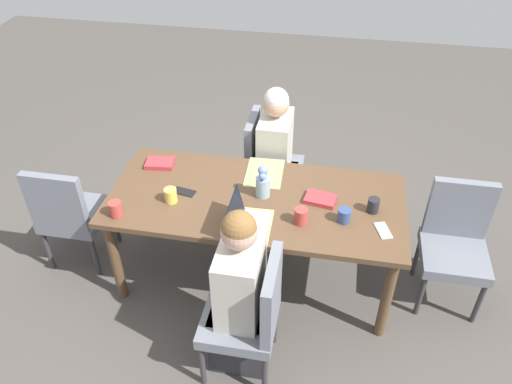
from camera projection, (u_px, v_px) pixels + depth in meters
ground_plane at (256, 274)px, 3.87m from camera, size 10.00×10.00×0.00m
dining_table at (256, 207)px, 3.46m from camera, size 1.99×0.90×0.75m
chair_far_left_near at (267, 161)px, 4.19m from camera, size 0.44×0.44×0.90m
person_far_left_near at (275, 164)px, 4.11m from camera, size 0.36×0.40×1.19m
chair_near_left_mid at (251, 313)px, 2.95m from camera, size 0.44×0.44×0.90m
person_near_left_mid at (241, 300)px, 2.99m from camera, size 0.36×0.40×1.19m
chair_head_left_left_far at (69, 212)px, 3.68m from camera, size 0.44×0.44×0.90m
chair_head_right_right_near at (456, 239)px, 3.45m from camera, size 0.44×0.44×0.90m
flower_vase at (263, 182)px, 3.36m from camera, size 0.10×0.10×0.24m
placemat_far_left_near at (264, 173)px, 3.63m from camera, size 0.28×0.37×0.00m
placemat_near_left_mid at (250, 226)px, 3.18m from camera, size 0.27×0.37×0.00m
laptop_near_left_mid at (245, 223)px, 3.14m from camera, size 0.22×0.32×0.21m
coffee_mug_near_left at (171, 195)px, 3.35m from camera, size 0.08×0.08×0.10m
coffee_mug_near_right at (116, 209)px, 3.23m from camera, size 0.08×0.08×0.10m
coffee_mug_centre_left at (373, 205)px, 3.27m from camera, size 0.08×0.08×0.10m
coffee_mug_centre_right at (344, 215)px, 3.19m from camera, size 0.08×0.08×0.09m
coffee_mug_far_left at (301, 216)px, 3.18m from camera, size 0.09×0.09×0.11m
book_red_cover at (160, 163)px, 3.70m from camera, size 0.21×0.16×0.03m
book_blue_cover at (320, 199)px, 3.37m from camera, size 0.22×0.17×0.03m
phone_black at (184, 192)px, 3.45m from camera, size 0.16×0.10×0.01m
phone_silver at (383, 230)px, 3.14m from camera, size 0.12×0.17×0.01m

